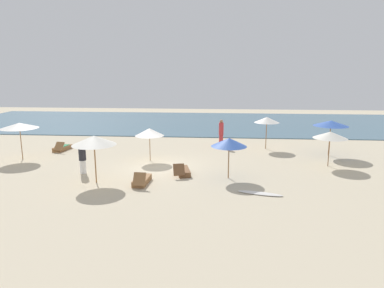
{
  "coord_description": "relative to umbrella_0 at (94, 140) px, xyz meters",
  "views": [
    {
      "loc": [
        3.23,
        -18.77,
        5.42
      ],
      "look_at": [
        1.6,
        1.39,
        1.1
      ],
      "focal_mm": 32.81,
      "sensor_mm": 36.0,
      "label": 1
    }
  ],
  "objects": [
    {
      "name": "ground_plane",
      "position": [
        2.75,
        2.83,
        -2.1
      ],
      "size": [
        60.0,
        60.0,
        0.0
      ],
      "primitive_type": "plane",
      "color": "beige"
    },
    {
      "name": "ocean_water",
      "position": [
        2.75,
        19.83,
        -2.07
      ],
      "size": [
        48.0,
        16.0,
        0.06
      ],
      "primitive_type": "cube",
      "color": "#476B7F",
      "rests_on": "ground_plane"
    },
    {
      "name": "umbrella_0",
      "position": [
        0.0,
        0.0,
        0.0
      ],
      "size": [
        2.11,
        2.11,
        2.33
      ],
      "color": "olive",
      "rests_on": "ground_plane"
    },
    {
      "name": "umbrella_1",
      "position": [
        12.95,
        6.56,
        -0.02
      ],
      "size": [
        2.16,
        2.16,
        2.26
      ],
      "color": "olive",
      "rests_on": "ground_plane"
    },
    {
      "name": "umbrella_2",
      "position": [
        1.79,
        4.39,
        -0.35
      ],
      "size": [
        1.73,
        1.73,
        1.98
      ],
      "color": "olive",
      "rests_on": "ground_plane"
    },
    {
      "name": "umbrella_3",
      "position": [
        -6.08,
        4.04,
        -0.01
      ],
      "size": [
        2.22,
        2.22,
        2.26
      ],
      "color": "olive",
      "rests_on": "ground_plane"
    },
    {
      "name": "umbrella_4",
      "position": [
        12.16,
        3.94,
        -0.29
      ],
      "size": [
        1.89,
        1.89,
        2.0
      ],
      "color": "brown",
      "rests_on": "ground_plane"
    },
    {
      "name": "umbrella_5",
      "position": [
        9.18,
        8.22,
        -0.08
      ],
      "size": [
        1.71,
        1.71,
        2.22
      ],
      "color": "olive",
      "rests_on": "ground_plane"
    },
    {
      "name": "umbrella_6",
      "position": [
        6.44,
        1.25,
        -0.24
      ],
      "size": [
        1.79,
        1.79,
        2.08
      ],
      "color": "olive",
      "rests_on": "ground_plane"
    },
    {
      "name": "lounger_0",
      "position": [
        4.07,
        1.7,
        -1.93
      ],
      "size": [
        0.94,
        1.76,
        0.7
      ],
      "color": "brown",
      "rests_on": "ground_plane"
    },
    {
      "name": "lounger_1",
      "position": [
        -4.72,
        6.57,
        -1.93
      ],
      "size": [
        0.84,
        1.76,
        0.69
      ],
      "color": "olive",
      "rests_on": "ground_plane"
    },
    {
      "name": "lounger_2",
      "position": [
        2.26,
        -0.01,
        -1.93
      ],
      "size": [
        0.69,
        1.69,
        0.72
      ],
      "color": "olive",
      "rests_on": "ground_plane"
    },
    {
      "name": "person_0",
      "position": [
        6.07,
        8.67,
        -1.11
      ],
      "size": [
        0.4,
        0.4,
        1.95
      ],
      "color": "#BF3338",
      "rests_on": "ground_plane"
    },
    {
      "name": "person_1",
      "position": [
        -1.22,
        1.45,
        -1.27
      ],
      "size": [
        0.47,
        0.47,
        1.67
      ],
      "color": "white",
      "rests_on": "ground_plane"
    },
    {
      "name": "surfboard",
      "position": [
        7.8,
        -1.01,
        -2.07
      ],
      "size": [
        2.04,
        0.91,
        0.07
      ],
      "color": "silver",
      "rests_on": "ground_plane"
    }
  ]
}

